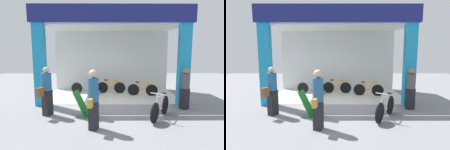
{
  "view_description": "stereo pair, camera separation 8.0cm",
  "coord_description": "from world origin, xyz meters",
  "views": [
    {
      "loc": [
        -0.07,
        -7.63,
        2.31
      ],
      "look_at": [
        0.0,
        0.76,
        1.15
      ],
      "focal_mm": 30.4,
      "sensor_mm": 36.0,
      "label": 1
    },
    {
      "loc": [
        0.01,
        -7.63,
        2.31
      ],
      "look_at": [
        0.0,
        0.76,
        1.15
      ],
      "focal_mm": 30.4,
      "sensor_mm": 36.0,
      "label": 2
    }
  ],
  "objects": [
    {
      "name": "bicycle_inside_2",
      "position": [
        1.51,
        1.53,
        0.32
      ],
      "size": [
        1.46,
        0.4,
        0.81
      ],
      "color": "black",
      "rests_on": "ground"
    },
    {
      "name": "shop_facade",
      "position": [
        0.0,
        1.65,
        2.16
      ],
      "size": [
        6.45,
        3.36,
        4.0
      ],
      "color": "beige",
      "rests_on": "ground"
    },
    {
      "name": "bicycle_inside_0",
      "position": [
        -1.38,
        2.01,
        0.32
      ],
      "size": [
        1.46,
        0.4,
        0.8
      ],
      "color": "black",
      "rests_on": "ground"
    },
    {
      "name": "sandwich_board_sign",
      "position": [
        -0.87,
        -1.33,
        0.45
      ],
      "size": [
        0.94,
        0.63,
        0.9
      ],
      "color": "#197226",
      "rests_on": "ground"
    },
    {
      "name": "pedestrian_0",
      "position": [
        2.79,
        -0.55,
        0.82
      ],
      "size": [
        0.43,
        0.43,
        1.6
      ],
      "color": "black",
      "rests_on": "ground"
    },
    {
      "name": "bicycle_parked_0",
      "position": [
        1.6,
        -1.53,
        0.37
      ],
      "size": [
        0.96,
        1.41,
        0.92
      ],
      "color": "black",
      "rests_on": "ground"
    },
    {
      "name": "bicycle_inside_1",
      "position": [
        -0.04,
        2.1,
        0.33
      ],
      "size": [
        1.49,
        0.41,
        0.82
      ],
      "color": "black",
      "rests_on": "ground"
    },
    {
      "name": "pedestrian_2",
      "position": [
        -2.28,
        -1.22,
        0.88
      ],
      "size": [
        0.48,
        0.64,
        1.7
      ],
      "color": "black",
      "rests_on": "ground"
    },
    {
      "name": "pedestrian_1",
      "position": [
        -0.56,
        -2.4,
        0.9
      ],
      "size": [
        0.37,
        0.55,
        1.74
      ],
      "color": "black",
      "rests_on": "ground"
    },
    {
      "name": "ground_plane",
      "position": [
        0.0,
        0.0,
        0.0
      ],
      "size": [
        20.49,
        20.49,
        0.0
      ],
      "primitive_type": "plane",
      "color": "gray",
      "rests_on": "ground"
    }
  ]
}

